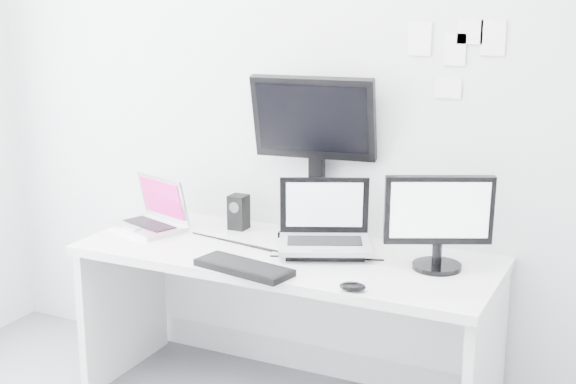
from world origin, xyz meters
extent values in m
plane|color=silver|center=(0.00, 1.60, 1.35)|extent=(3.60, 0.00, 3.60)
cube|color=white|center=(0.00, 1.25, 0.36)|extent=(1.80, 0.70, 0.73)
cube|color=#BABABF|center=(-0.73, 1.27, 0.86)|extent=(0.40, 0.35, 0.25)
cube|color=black|center=(-0.35, 1.46, 0.81)|extent=(0.11, 0.11, 0.16)
cube|color=#A4A6AB|center=(0.16, 1.29, 0.89)|extent=(0.47, 0.43, 0.32)
cube|color=black|center=(0.01, 1.53, 1.10)|extent=(0.57, 0.27, 0.75)
cube|color=black|center=(0.64, 1.32, 0.93)|extent=(0.47, 0.36, 0.40)
cube|color=black|center=(-0.05, 0.96, 0.74)|extent=(0.43, 0.22, 0.03)
ellipsoid|color=black|center=(0.42, 0.95, 0.75)|extent=(0.11, 0.08, 0.03)
cube|color=white|center=(0.45, 1.59, 1.62)|extent=(0.10, 0.00, 0.14)
cube|color=white|center=(0.60, 1.59, 1.58)|extent=(0.09, 0.00, 0.13)
cube|color=white|center=(0.75, 1.59, 1.63)|extent=(0.10, 0.00, 0.14)
cube|color=white|center=(0.58, 1.59, 1.42)|extent=(0.11, 0.00, 0.08)
cube|color=white|center=(0.66, 1.59, 1.65)|extent=(0.10, 0.00, 0.10)
camera|label=1|loc=(1.42, -1.69, 1.82)|focal=50.16mm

